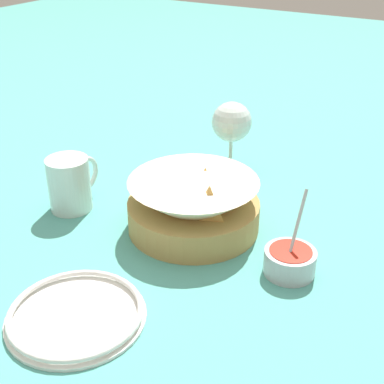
# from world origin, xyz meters

# --- Properties ---
(ground_plane) EXTENTS (4.00, 4.00, 0.00)m
(ground_plane) POSITION_xyz_m (0.00, 0.00, 0.00)
(ground_plane) COLOR teal
(food_basket) EXTENTS (0.22, 0.22, 0.10)m
(food_basket) POSITION_xyz_m (-0.00, 0.03, 0.04)
(food_basket) COLOR #B2894C
(food_basket) RESTS_ON ground_plane
(sauce_cup) EXTENTS (0.08, 0.08, 0.12)m
(sauce_cup) POSITION_xyz_m (-0.03, -0.16, 0.02)
(sauce_cup) COLOR #B7B7BC
(sauce_cup) RESTS_ON ground_plane
(wine_glass) EXTENTS (0.08, 0.08, 0.15)m
(wine_glass) POSITION_xyz_m (0.20, 0.06, 0.11)
(wine_glass) COLOR silver
(wine_glass) RESTS_ON ground_plane
(beer_mug) EXTENTS (0.11, 0.07, 0.10)m
(beer_mug) POSITION_xyz_m (-0.05, 0.24, 0.04)
(beer_mug) COLOR silver
(beer_mug) RESTS_ON ground_plane
(side_plate) EXTENTS (0.18, 0.18, 0.01)m
(side_plate) POSITION_xyz_m (-0.27, 0.04, 0.01)
(side_plate) COLOR white
(side_plate) RESTS_ON ground_plane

